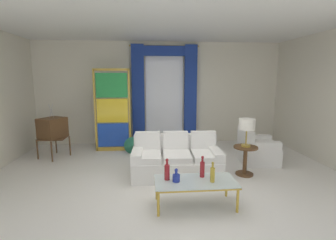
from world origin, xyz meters
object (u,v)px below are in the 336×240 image
Objects in this scene: bottle_blue_decanter at (202,168)px; bottle_ruby_flask at (176,177)px; bottle_crystal_tall at (212,174)px; armchair_white at (256,150)px; peacock_figurine at (132,146)px; table_lamp_brass at (247,125)px; round_side_table at (245,158)px; bottle_amber_squat at (167,171)px; stained_glass_divider at (113,112)px; couch_white_long at (176,160)px; vintage_tv at (52,129)px; coffee_table at (195,183)px.

bottle_blue_decanter reaches higher than bottle_ruby_flask.
armchair_white reaches higher than bottle_crystal_tall.
table_lamp_brass reaches higher than peacock_figurine.
round_side_table is (-0.55, -0.73, 0.07)m from armchair_white.
bottle_blue_decanter is 1.66× the size of bottle_ruby_flask.
bottle_ruby_flask is 0.35× the size of peacock_figurine.
table_lamp_brass reaches higher than bottle_amber_squat.
bottle_crystal_tall is 0.53× the size of peacock_figurine.
bottle_blue_decanter is 3.51m from stained_glass_divider.
peacock_figurine is at bearing -35.74° from stained_glass_divider.
armchair_white is at bearing 38.87° from bottle_amber_squat.
bottle_amber_squat is at bearing -147.44° from table_lamp_brass.
bottle_ruby_flask is at bearing -32.52° from bottle_amber_squat.
bottle_amber_squat is 0.57× the size of peacock_figurine.
couch_white_long reaches higher than round_side_table.
stained_glass_divider is (-3.44, 1.25, 0.77)m from armchair_white.
armchair_white is (1.56, 1.95, -0.25)m from bottle_crystal_tall.
bottle_ruby_flask reaches higher than round_side_table.
stained_glass_divider is 3.67× the size of peacock_figurine.
vintage_tv is at bearing 160.48° from round_side_table.
peacock_figurine is 2.97m from table_lamp_brass.
coffee_table is 0.30m from bottle_crystal_tall.
stained_glass_divider is 1.05m from peacock_figurine.
vintage_tv is 2.24× the size of peacock_figurine.
round_side_table is (2.88, -1.98, -0.70)m from stained_glass_divider.
bottle_crystal_tall is at bearing -129.57° from round_side_table.
bottle_ruby_flask is 0.22× the size of armchair_white.
bottle_crystal_tall reaches higher than round_side_table.
couch_white_long is at bearing 105.68° from bottle_crystal_tall.
round_side_table reaches higher than coffee_table.
stained_glass_divider is at bearing 18.03° from vintage_tv.
table_lamp_brass is at bearing -172.87° from round_side_table.
bottle_blue_decanter is at bearing -137.72° from table_lamp_brass.
armchair_white is 1.18m from table_lamp_brass.
coffee_table is 4.06m from vintage_tv.
vintage_tv is at bearing -161.97° from stained_glass_divider.
bottle_crystal_tall is 1.66m from table_lamp_brass.
couch_white_long is 0.82× the size of stained_glass_divider.
round_side_table is at bearing -34.47° from stained_glass_divider.
bottle_crystal_tall reaches higher than bottle_ruby_flask.
couch_white_long is 5.20× the size of bottle_blue_decanter.
coffee_table is 0.57× the size of stained_glass_divider.
couch_white_long is at bearing 173.88° from round_side_table.
coffee_table is (0.14, -1.30, 0.07)m from couch_white_long.
armchair_white is at bearing 52.77° from round_side_table.
table_lamp_brass is (1.26, 1.15, 0.66)m from coffee_table.
coffee_table is at bearing -68.09° from peacock_figurine.
couch_white_long is 1.94× the size of armchair_white.
coffee_table is 2.09× the size of round_side_table.
armchair_white reaches higher than round_side_table.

